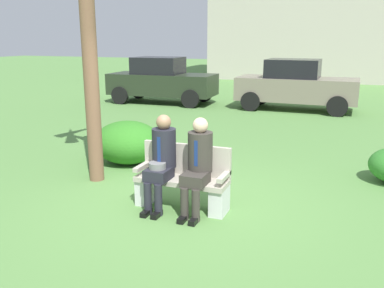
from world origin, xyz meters
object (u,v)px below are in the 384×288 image
(seated_man_left, at_px, (161,158))
(park_bench, at_px, (183,181))
(parked_car_near, at_px, (162,80))
(seated_man_right, at_px, (198,161))
(parked_car_far, at_px, (296,85))
(shrub_near_bench, at_px, (128,142))

(seated_man_left, bearing_deg, park_bench, 23.47)
(parked_car_near, bearing_deg, seated_man_right, -61.82)
(seated_man_right, bearing_deg, parked_car_far, 89.68)
(seated_man_left, distance_m, parked_car_near, 9.89)
(parked_car_far, bearing_deg, parked_car_near, -177.41)
(park_bench, bearing_deg, shrub_near_bench, 138.51)
(park_bench, relative_size, seated_man_left, 0.99)
(seated_man_left, distance_m, parked_car_far, 9.17)
(seated_man_left, relative_size, seated_man_right, 1.00)
(park_bench, relative_size, parked_car_near, 0.33)
(seated_man_left, height_order, seated_man_right, seated_man_left)
(park_bench, bearing_deg, seated_man_left, -156.53)
(parked_car_near, bearing_deg, parked_car_far, 2.59)
(seated_man_left, bearing_deg, shrub_near_bench, 131.78)
(park_bench, distance_m, seated_man_right, 0.46)
(seated_man_right, bearing_deg, park_bench, 156.92)
(parked_car_near, xyz_separation_m, parked_car_far, (4.83, 0.22, 0.00))
(park_bench, relative_size, shrub_near_bench, 1.01)
(park_bench, distance_m, shrub_near_bench, 2.45)
(park_bench, bearing_deg, parked_car_near, 117.12)
(park_bench, bearing_deg, seated_man_right, -23.08)
(park_bench, height_order, parked_car_near, parked_car_near)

